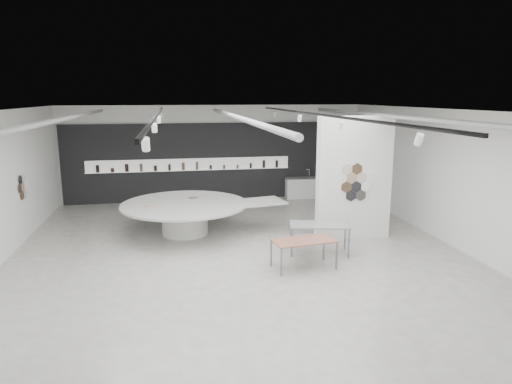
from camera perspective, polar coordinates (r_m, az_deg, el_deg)
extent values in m
cube|color=#B1AFA7|center=(12.16, -1.98, -8.09)|extent=(12.00, 14.00, 0.01)
cube|color=silver|center=(11.43, -2.12, 10.16)|extent=(12.00, 14.00, 0.01)
cube|color=white|center=(18.52, -5.19, 4.90)|extent=(12.00, 0.01, 3.80)
cube|color=white|center=(5.13, 9.72, -14.42)|extent=(12.00, 0.01, 3.80)
cube|color=white|center=(13.83, 23.41, 1.55)|extent=(0.01, 14.00, 3.80)
cylinder|color=#939396|center=(12.09, -22.81, 8.46)|extent=(0.12, 12.00, 0.12)
cylinder|color=#939396|center=(11.93, -2.46, 9.34)|extent=(0.12, 12.00, 0.12)
cylinder|color=#939396|center=(13.18, 16.18, 9.13)|extent=(0.12, 12.00, 0.12)
cube|color=black|center=(11.32, -12.32, 9.34)|extent=(0.05, 13.00, 0.06)
cylinder|color=white|center=(6.35, -13.62, 5.80)|extent=(0.11, 0.18, 0.21)
cylinder|color=white|center=(9.63, -12.58, 7.85)|extent=(0.11, 0.18, 0.21)
cylinder|color=white|center=(12.93, -12.06, 8.85)|extent=(0.11, 0.18, 0.21)
cylinder|color=white|center=(16.22, -11.75, 9.44)|extent=(0.11, 0.18, 0.21)
cube|color=black|center=(11.89, 7.61, 9.62)|extent=(0.05, 13.00, 0.06)
cylinder|color=white|center=(7.31, 19.69, 6.21)|extent=(0.11, 0.18, 0.21)
cylinder|color=white|center=(10.29, 10.50, 8.18)|extent=(0.11, 0.18, 0.21)
cylinder|color=white|center=(13.42, 5.48, 9.16)|extent=(0.11, 0.18, 0.21)
cylinder|color=white|center=(16.62, 2.36, 9.73)|extent=(0.11, 0.18, 0.21)
cylinder|color=brown|center=(14.74, -27.19, -0.38)|extent=(0.03, 0.28, 0.28)
cylinder|color=beige|center=(14.99, -26.91, -0.17)|extent=(0.03, 0.28, 0.28)
cylinder|color=tan|center=(14.82, -27.13, 0.59)|extent=(0.03, 0.28, 0.28)
cylinder|color=black|center=(14.58, -27.42, 0.39)|extent=(0.03, 0.28, 0.28)
cylinder|color=black|center=(14.66, -27.36, 1.38)|extent=(0.03, 0.28, 0.28)
cylinder|color=white|center=(14.91, -27.08, 1.56)|extent=(0.03, 0.28, 0.28)
cube|color=black|center=(18.50, -5.15, 3.80)|extent=(11.80, 0.10, 3.10)
cube|color=white|center=(18.38, -8.24, 3.45)|extent=(8.00, 0.06, 0.46)
cube|color=white|center=(18.36, -8.21, 2.72)|extent=(8.00, 0.18, 0.02)
cylinder|color=black|center=(18.55, -19.19, 2.76)|extent=(0.13, 0.13, 0.29)
cylinder|color=black|center=(18.48, -17.51, 2.63)|extent=(0.13, 0.13, 0.15)
cylinder|color=black|center=(18.41, -15.85, 2.93)|extent=(0.14, 0.14, 0.30)
cylinder|color=brown|center=(18.37, -14.16, 2.99)|extent=(0.12, 0.12, 0.29)
cylinder|color=black|center=(18.34, -12.46, 2.93)|extent=(0.12, 0.12, 0.21)
cylinder|color=black|center=(18.33, -10.77, 3.05)|extent=(0.10, 0.10, 0.25)
cylinder|color=brown|center=(18.33, -9.07, 3.19)|extent=(0.12, 0.12, 0.30)
cylinder|color=brown|center=(18.34, -7.38, 3.27)|extent=(0.10, 0.10, 0.31)
cylinder|color=black|center=(18.39, -5.68, 3.11)|extent=(0.09, 0.09, 0.17)
cylinder|color=brown|center=(18.44, -4.00, 3.14)|extent=(0.10, 0.10, 0.16)
cylinder|color=brown|center=(18.51, -2.32, 3.19)|extent=(0.09, 0.09, 0.15)
cylinder|color=black|center=(18.59, -0.66, 3.32)|extent=(0.09, 0.09, 0.21)
cylinder|color=black|center=(18.68, 0.98, 3.53)|extent=(0.11, 0.11, 0.31)
cylinder|color=black|center=(18.79, 2.61, 3.54)|extent=(0.11, 0.11, 0.29)
cube|color=white|center=(13.54, 12.15, 1.64)|extent=(2.20, 0.35, 3.60)
cylinder|color=black|center=(13.41, 12.42, 0.65)|extent=(0.34, 0.03, 0.34)
cylinder|color=white|center=(13.52, 13.58, 0.70)|extent=(0.34, 0.03, 0.34)
cylinder|color=brown|center=(13.30, 11.24, 0.61)|extent=(0.34, 0.03, 0.34)
cylinder|color=beige|center=(13.42, 13.06, 1.76)|extent=(0.34, 0.03, 0.34)
cylinder|color=tan|center=(13.30, 11.88, 1.73)|extent=(0.34, 0.03, 0.34)
cylinder|color=black|center=(13.52, 12.95, -0.40)|extent=(0.34, 0.03, 0.34)
cylinder|color=black|center=(13.40, 11.78, -0.45)|extent=(0.34, 0.03, 0.34)
cylinder|color=white|center=(13.54, 14.21, 1.79)|extent=(0.34, 0.03, 0.34)
cylinder|color=brown|center=(13.32, 12.52, 2.84)|extent=(0.34, 0.03, 0.34)
cylinder|color=beige|center=(13.21, 11.33, 2.81)|extent=(0.34, 0.03, 0.34)
cylinder|color=white|center=(14.11, -8.88, -3.44)|extent=(1.62, 1.62, 0.90)
cylinder|color=#B8B7AE|center=(13.99, -8.95, -1.53)|extent=(4.48, 4.48, 0.06)
cube|color=#B8B7AE|center=(14.08, 0.00, -1.27)|extent=(1.87, 1.36, 0.06)
cube|color=tan|center=(13.81, -13.27, -1.72)|extent=(0.30, 0.24, 0.01)
cube|color=brown|center=(14.68, -7.86, -0.70)|extent=(0.30, 0.24, 0.01)
cube|color=#8E5B49|center=(11.25, 6.02, -6.04)|extent=(1.62, 0.97, 0.03)
cube|color=slate|center=(10.80, 3.19, -8.78)|extent=(0.04, 0.04, 0.69)
cube|color=slate|center=(11.40, 1.91, -7.63)|extent=(0.04, 0.04, 0.69)
cube|color=slate|center=(11.38, 10.07, -7.84)|extent=(0.04, 0.04, 0.69)
cube|color=slate|center=(11.95, 8.49, -6.81)|extent=(0.04, 0.04, 0.69)
cube|color=gray|center=(12.30, 7.94, -4.07)|extent=(1.71, 1.13, 0.03)
cube|color=slate|center=(12.04, 4.49, -6.35)|extent=(0.05, 0.05, 0.78)
cube|color=slate|center=(12.71, 4.41, -5.36)|extent=(0.05, 0.05, 0.78)
cube|color=slate|center=(12.18, 11.53, -6.36)|extent=(0.05, 0.05, 0.78)
cube|color=slate|center=(12.83, 11.07, -5.38)|extent=(0.05, 0.05, 0.78)
cube|color=white|center=(18.98, 5.94, 0.49)|extent=(1.48, 0.62, 0.82)
cube|color=gray|center=(18.90, 5.97, 1.74)|extent=(1.52, 0.66, 0.03)
cylinder|color=silver|center=(19.07, 6.68, 2.36)|extent=(0.02, 0.02, 0.33)
cylinder|color=silver|center=(19.02, 6.48, 2.81)|extent=(0.15, 0.03, 0.02)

